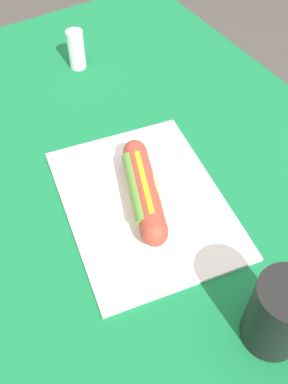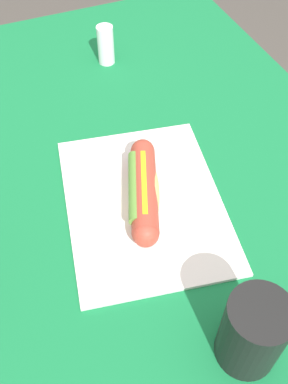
% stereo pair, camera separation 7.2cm
% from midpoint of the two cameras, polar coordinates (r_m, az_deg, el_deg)
% --- Properties ---
extents(ground_plane, '(6.00, 6.00, 0.00)m').
position_cam_midpoint_polar(ground_plane, '(1.40, -1.48, -19.76)').
color(ground_plane, '#47423D').
rests_on(ground_plane, ground).
extents(dining_table, '(1.22, 0.98, 0.73)m').
position_cam_midpoint_polar(dining_table, '(0.85, -2.31, -5.48)').
color(dining_table, brown).
rests_on(dining_table, ground).
extents(paper_wrapper, '(0.38, 0.31, 0.01)m').
position_cam_midpoint_polar(paper_wrapper, '(0.74, 2.78, -1.50)').
color(paper_wrapper, silver).
rests_on(paper_wrapper, dining_table).
extents(hot_dog, '(0.20, 0.11, 0.05)m').
position_cam_midpoint_polar(hot_dog, '(0.72, 2.80, 0.07)').
color(hot_dog, '#DBB26B').
rests_on(hot_dog, paper_wrapper).
extents(drinking_cup, '(0.08, 0.08, 0.12)m').
position_cam_midpoint_polar(drinking_cup, '(0.59, 17.30, -17.03)').
color(drinking_cup, black).
rests_on(drinking_cup, dining_table).
extents(salt_shaker, '(0.04, 0.04, 0.09)m').
position_cam_midpoint_polar(salt_shaker, '(1.02, -2.82, 18.18)').
color(salt_shaker, silver).
rests_on(salt_shaker, dining_table).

